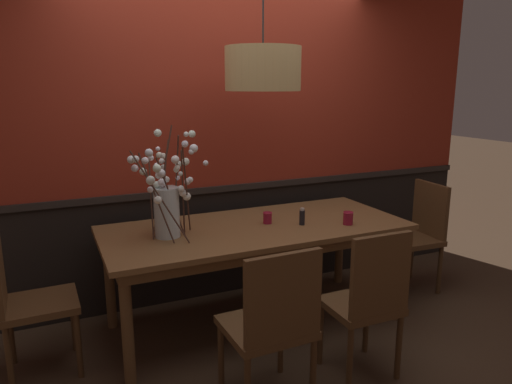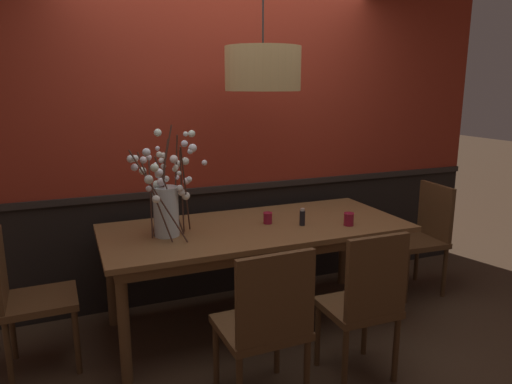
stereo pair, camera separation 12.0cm
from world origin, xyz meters
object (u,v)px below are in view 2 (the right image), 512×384
at_px(chair_near_side_left, 266,321).
at_px(chair_head_west_end, 26,294).
at_px(candle_holder_nearer_edge, 349,219).
at_px(condiment_bottle, 302,217).
at_px(chair_head_east_end, 422,233).
at_px(candle_holder_nearer_center, 268,218).
at_px(vase_with_blossoms, 166,202).
at_px(dining_table, 256,236).
at_px(chair_near_side_right, 365,300).
at_px(pendant_lamp, 263,69).

relative_size(chair_near_side_left, chair_head_west_end, 1.03).
bearing_deg(chair_near_side_left, candle_holder_nearer_edge, 35.05).
bearing_deg(chair_head_west_end, chair_near_side_left, -36.23).
height_order(candle_holder_nearer_edge, condiment_bottle, condiment_bottle).
distance_m(chair_near_side_left, chair_head_east_end, 2.07).
xyz_separation_m(candle_holder_nearer_center, candle_holder_nearer_edge, (0.52, -0.26, 0.00)).
distance_m(vase_with_blossoms, condiment_bottle, 0.98).
distance_m(dining_table, chair_near_side_right, 0.97).
bearing_deg(chair_near_side_left, chair_head_west_end, 143.77).
bearing_deg(chair_head_west_end, condiment_bottle, -3.37).
relative_size(vase_with_blossoms, candle_holder_nearer_edge, 7.80).
bearing_deg(chair_head_east_end, dining_table, -179.74).
relative_size(chair_near_side_right, vase_with_blossoms, 1.29).
height_order(chair_head_east_end, pendant_lamp, pendant_lamp).
distance_m(chair_head_east_end, candle_holder_nearer_edge, 1.00).
relative_size(chair_head_east_end, candle_holder_nearer_edge, 9.95).
relative_size(chair_near_side_left, candle_holder_nearer_edge, 9.99).
distance_m(candle_holder_nearer_center, condiment_bottle, 0.25).
height_order(chair_head_east_end, vase_with_blossoms, vase_with_blossoms).
relative_size(dining_table, candle_holder_nearer_edge, 23.14).
bearing_deg(condiment_bottle, pendant_lamp, 161.82).
xyz_separation_m(condiment_bottle, pendant_lamp, (-0.27, 0.09, 1.04)).
relative_size(dining_table, vase_with_blossoms, 2.97).
xyz_separation_m(dining_table, chair_head_east_end, (1.54, 0.01, -0.17)).
distance_m(chair_near_side_right, vase_with_blossoms, 1.41).
bearing_deg(chair_near_side_left, vase_with_blossoms, 109.88).
bearing_deg(candle_holder_nearer_edge, condiment_bottle, 157.20).
xyz_separation_m(chair_near_side_left, candle_holder_nearer_edge, (0.93, 0.65, 0.29)).
height_order(chair_near_side_right, vase_with_blossoms, vase_with_blossoms).
height_order(chair_near_side_left, vase_with_blossoms, vase_with_blossoms).
distance_m(chair_near_side_right, chair_head_west_end, 2.06).
xyz_separation_m(dining_table, chair_near_side_right, (0.33, -0.90, -0.17)).
height_order(candle_holder_nearer_edge, pendant_lamp, pendant_lamp).
bearing_deg(candle_holder_nearer_center, chair_head_east_end, -0.19).
xyz_separation_m(chair_head_east_end, pendant_lamp, (-1.51, -0.04, 1.34)).
xyz_separation_m(chair_head_east_end, vase_with_blossoms, (-2.18, -0.00, 0.48)).
bearing_deg(dining_table, chair_head_east_end, 0.26).
height_order(dining_table, chair_head_west_end, chair_head_west_end).
height_order(vase_with_blossoms, condiment_bottle, vase_with_blossoms).
xyz_separation_m(chair_head_east_end, candle_holder_nearer_edge, (-0.92, -0.26, 0.29)).
distance_m(dining_table, condiment_bottle, 0.36).
distance_m(chair_near_side_right, condiment_bottle, 0.83).
height_order(chair_near_side_right, candle_holder_nearer_center, chair_near_side_right).
relative_size(chair_head_east_end, chair_near_side_right, 0.99).
xyz_separation_m(chair_head_west_end, candle_holder_nearer_edge, (2.15, -0.24, 0.31)).
bearing_deg(chair_head_west_end, pendant_lamp, -0.67).
relative_size(candle_holder_nearer_edge, pendant_lamp, 0.10).
distance_m(chair_near_side_left, condiment_bottle, 1.05).
bearing_deg(chair_near_side_right, chair_head_west_end, 154.54).
bearing_deg(chair_head_west_end, chair_head_east_end, 0.40).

